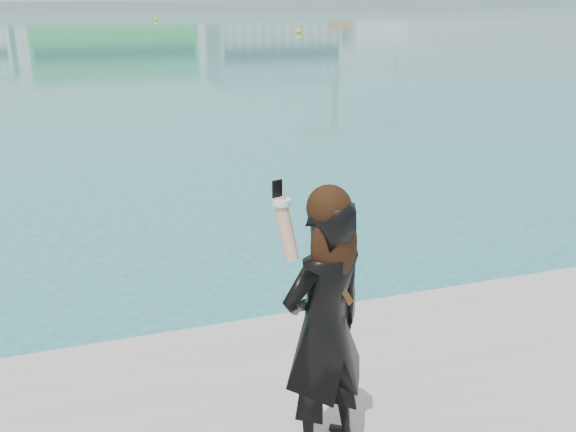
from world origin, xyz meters
name	(u,v)px	position (x,y,z in m)	size (l,w,h in m)	color
far_quay	(66,5)	(0.00, 130.00, 1.00)	(320.00, 40.00, 2.00)	#9E9E99
buoy_near	(156,21)	(10.23, 80.33, 0.00)	(0.50, 0.50, 0.50)	yellow
buoy_extra	(299,33)	(19.02, 51.70, 0.00)	(0.50, 0.50, 0.50)	yellow
woman	(324,322)	(0.64, -0.83, 1.72)	(0.73, 0.59, 1.82)	black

